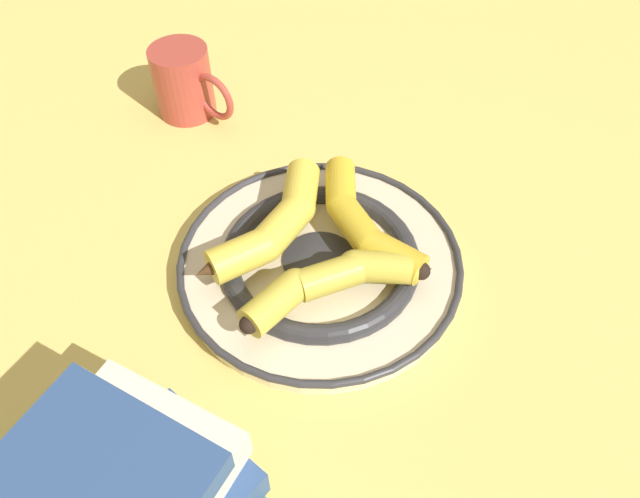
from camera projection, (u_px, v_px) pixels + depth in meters
name	position (u px, v px, depth m)	size (l,w,h in m)	color
ground_plane	(357.00, 264.00, 0.70)	(2.80, 2.80, 0.00)	#E5CC6B
decorative_bowl	(320.00, 262.00, 0.69)	(0.31, 0.31, 0.03)	beige
banana_a	(332.00, 280.00, 0.63)	(0.17, 0.15, 0.03)	gold
banana_b	(273.00, 225.00, 0.67)	(0.20, 0.07, 0.04)	yellow
banana_c	(360.00, 219.00, 0.68)	(0.13, 0.17, 0.03)	gold
coffee_mug	(185.00, 82.00, 0.85)	(0.08, 0.13, 0.10)	#B24238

